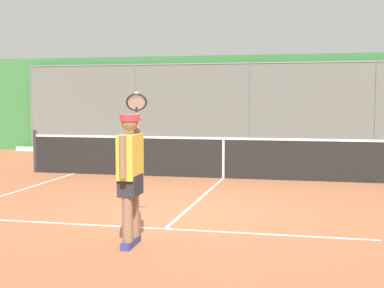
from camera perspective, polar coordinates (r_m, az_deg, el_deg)
ground_plane at (r=8.98m, az=-0.87°, el=-7.19°), size 60.00×60.00×0.00m
court_line_markings at (r=7.67m, az=-3.33°, el=-9.25°), size 7.57×9.37×0.01m
fence_backdrop at (r=18.64m, az=6.29°, el=4.03°), size 18.70×1.37×3.31m
tennis_net at (r=12.79m, az=3.30°, el=-1.39°), size 9.73×0.09×1.07m
tennis_player at (r=6.89m, az=-6.44°, el=-2.61°), size 0.49×1.39×1.96m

